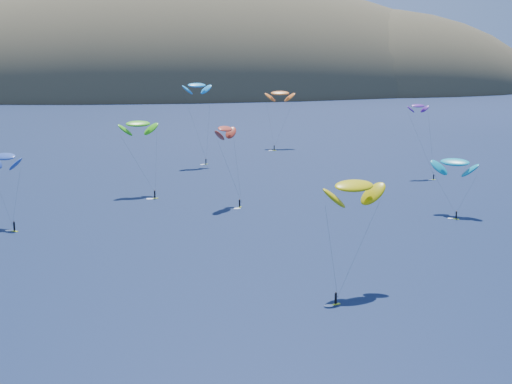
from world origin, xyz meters
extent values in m
ellipsoid|color=#3D3526|center=(20.00, 560.00, -12.60)|extent=(600.00, 300.00, 210.00)
ellipsoid|color=#3D3526|center=(180.00, 540.00, -9.36)|extent=(320.00, 220.00, 156.00)
ellipsoid|color=#3D3526|center=(300.00, 580.00, -5.04)|extent=(240.00, 180.00, 84.00)
cube|color=#D8F71B|center=(-0.13, 39.13, 0.04)|extent=(1.54, 0.84, 0.08)
cylinder|color=black|center=(-0.13, 39.13, 0.97)|extent=(0.35, 0.35, 1.58)
sphere|color=#8C6047|center=(-0.13, 39.13, 1.89)|extent=(0.27, 0.27, 0.27)
ellipsoid|color=#CABB08|center=(5.08, 47.31, 16.28)|extent=(11.72, 7.89, 5.99)
cube|color=#D8F71B|center=(-22.46, 119.44, 0.05)|extent=(1.70, 0.83, 0.09)
cylinder|color=black|center=(-22.46, 119.44, 1.07)|extent=(0.38, 0.38, 1.75)
sphere|color=#8C6047|center=(-22.46, 119.44, 2.09)|extent=(0.29, 0.29, 0.29)
ellipsoid|color=#43C718|center=(-25.76, 128.73, 17.97)|extent=(10.66, 6.70, 5.51)
cube|color=#D8F71B|center=(-3.33, 169.11, 0.04)|extent=(1.54, 0.83, 0.08)
cylinder|color=black|center=(-3.33, 169.11, 0.97)|extent=(0.35, 0.35, 1.58)
sphere|color=#8C6047|center=(-3.33, 169.11, 1.88)|extent=(0.26, 0.26, 0.26)
ellipsoid|color=#199BE5|center=(-5.62, 171.38, 25.31)|extent=(10.19, 6.84, 5.21)
cube|color=#D8F71B|center=(41.99, 84.89, 0.04)|extent=(1.34, 1.31, 0.08)
cylinder|color=black|center=(41.99, 84.89, 0.95)|extent=(0.34, 0.34, 1.55)
sphere|color=#8C6047|center=(41.99, 84.89, 1.85)|extent=(0.26, 0.26, 0.26)
ellipsoid|color=#0893AE|center=(44.14, 91.25, 11.74)|extent=(10.82, 10.64, 5.78)
cube|color=#D8F71B|center=(57.41, 129.85, 0.03)|extent=(1.28, 0.43, 0.07)
cylinder|color=black|center=(57.41, 129.85, 0.82)|extent=(0.30, 0.30, 1.35)
sphere|color=#8C6047|center=(57.41, 129.85, 1.61)|extent=(0.23, 0.23, 0.23)
ellipsoid|color=#531C89|center=(55.42, 138.49, 20.48)|extent=(6.63, 3.37, 3.61)
cube|color=#D8F71B|center=(-3.23, 105.42, 0.04)|extent=(1.30, 1.54, 0.09)
cylinder|color=black|center=(-3.23, 105.42, 1.03)|extent=(0.37, 0.37, 1.69)
sphere|color=#8C6047|center=(-3.23, 105.42, 2.02)|extent=(0.28, 0.28, 0.28)
ellipsoid|color=#B43623|center=(-5.68, 111.02, 18.24)|extent=(8.20, 9.18, 4.74)
cube|color=#D8F71B|center=(-52.81, 92.64, 0.05)|extent=(1.59, 1.41, 0.09)
cylinder|color=black|center=(-52.81, 92.64, 1.08)|extent=(0.39, 0.39, 1.77)
sphere|color=#8C6047|center=(-52.81, 92.64, 2.11)|extent=(0.30, 0.30, 0.30)
ellipsoid|color=#27469B|center=(-55.03, 101.10, 14.50)|extent=(9.79, 9.07, 5.11)
cube|color=#D8F71B|center=(25.02, 194.85, 0.04)|extent=(1.60, 0.68, 0.09)
cylinder|color=black|center=(25.02, 194.85, 1.01)|extent=(0.36, 0.36, 1.65)
sphere|color=#8C6047|center=(25.02, 194.85, 1.97)|extent=(0.28, 0.28, 0.28)
ellipsoid|color=orange|center=(29.50, 205.54, 20.12)|extent=(11.28, 6.54, 5.94)
camera|label=1|loc=(-31.05, -57.17, 37.96)|focal=50.00mm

